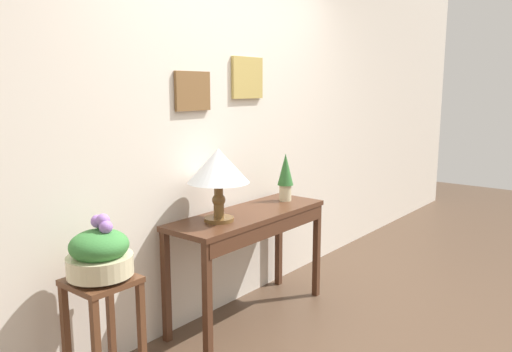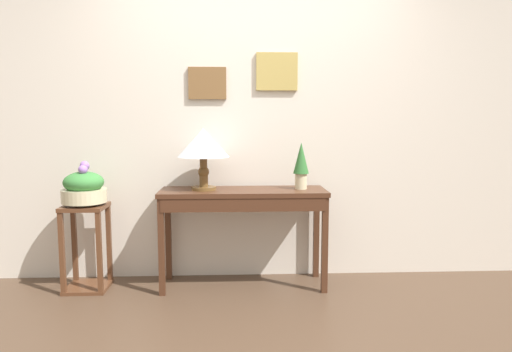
{
  "view_description": "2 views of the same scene",
  "coord_description": "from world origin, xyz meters",
  "px_view_note": "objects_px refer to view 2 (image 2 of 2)",
  "views": [
    {
      "loc": [
        -2.69,
        -0.98,
        1.62
      ],
      "look_at": [
        0.09,
        1.24,
        0.99
      ],
      "focal_mm": 35.02,
      "sensor_mm": 36.0,
      "label": 1
    },
    {
      "loc": [
        -0.16,
        -2.41,
        1.3
      ],
      "look_at": [
        0.01,
        1.18,
        0.87
      ],
      "focal_mm": 32.79,
      "sensor_mm": 36.0,
      "label": 2
    }
  ],
  "objects_px": {
    "pedestal_stand_left": "(86,247)",
    "planter_bowl_wide": "(84,188)",
    "console_table": "(243,204)",
    "potted_plant_on_console": "(301,163)",
    "table_lamp": "(203,145)"
  },
  "relations": [
    {
      "from": "table_lamp",
      "to": "planter_bowl_wide",
      "type": "height_order",
      "value": "table_lamp"
    },
    {
      "from": "planter_bowl_wide",
      "to": "table_lamp",
      "type": "bearing_deg",
      "value": 1.21
    },
    {
      "from": "pedestal_stand_left",
      "to": "planter_bowl_wide",
      "type": "bearing_deg",
      "value": -49.18
    },
    {
      "from": "console_table",
      "to": "pedestal_stand_left",
      "type": "bearing_deg",
      "value": 179.71
    },
    {
      "from": "console_table",
      "to": "planter_bowl_wide",
      "type": "bearing_deg",
      "value": 179.74
    },
    {
      "from": "potted_plant_on_console",
      "to": "planter_bowl_wide",
      "type": "relative_size",
      "value": 1.08
    },
    {
      "from": "table_lamp",
      "to": "console_table",
      "type": "bearing_deg",
      "value": -4.65
    },
    {
      "from": "pedestal_stand_left",
      "to": "planter_bowl_wide",
      "type": "distance_m",
      "value": 0.46
    },
    {
      "from": "pedestal_stand_left",
      "to": "table_lamp",
      "type": "bearing_deg",
      "value": 1.18
    },
    {
      "from": "table_lamp",
      "to": "planter_bowl_wide",
      "type": "relative_size",
      "value": 1.4
    },
    {
      "from": "console_table",
      "to": "potted_plant_on_console",
      "type": "height_order",
      "value": "potted_plant_on_console"
    },
    {
      "from": "console_table",
      "to": "potted_plant_on_console",
      "type": "xyz_separation_m",
      "value": [
        0.45,
        0.03,
        0.31
      ]
    },
    {
      "from": "pedestal_stand_left",
      "to": "planter_bowl_wide",
      "type": "relative_size",
      "value": 1.96
    },
    {
      "from": "console_table",
      "to": "planter_bowl_wide",
      "type": "distance_m",
      "value": 1.21
    },
    {
      "from": "table_lamp",
      "to": "potted_plant_on_console",
      "type": "xyz_separation_m",
      "value": [
        0.75,
        0.01,
        -0.14
      ]
    }
  ]
}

